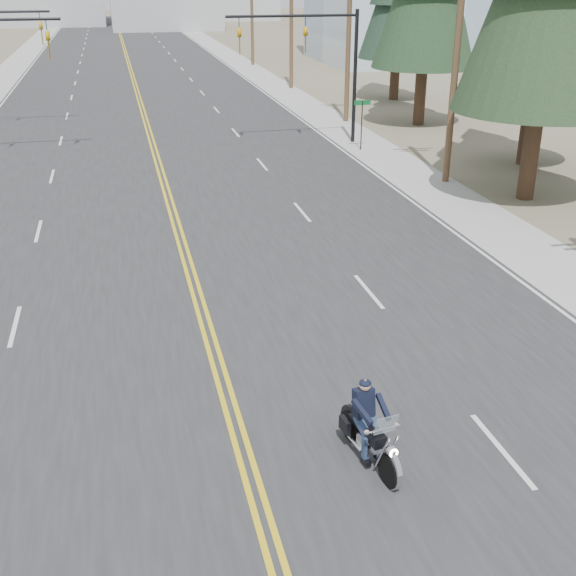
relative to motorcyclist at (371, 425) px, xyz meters
The scene contains 10 objects.
road 65.76m from the motorcyclist, 92.02° to the left, with size 20.00×200.00×0.01m, color #303033.
sidewalk_left 67.16m from the motorcyclist, 101.88° to the left, with size 3.00×200.00×0.01m, color #A5A5A0.
sidewalk_right 66.36m from the motorcyclist, 82.05° to the left, with size 3.00×200.00×0.01m, color #A5A5A0.
traffic_mast_right 28.79m from the motorcyclist, 76.49° to the left, with size 7.10×0.26×7.00m.
street_sign 27.09m from the motorcyclist, 71.75° to the left, with size 0.90×0.06×2.62m.
utility_pole_b 21.92m from the motorcyclist, 61.45° to the left, with size 2.20×0.30×11.50m.
utility_pole_c 35.55m from the motorcyclist, 73.20° to the left, with size 2.20×0.30×11.00m.
utility_pole_d 50.03m from the motorcyclist, 78.20° to the left, with size 2.20×0.30×11.50m.
utility_pole_e 66.68m from the motorcyclist, 81.19° to the left, with size 2.20×0.30×11.00m.
motorcyclist is the anchor object (origin of this frame).
Camera 1 is at (-1.85, -6.53, 8.69)m, focal length 45.00 mm.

